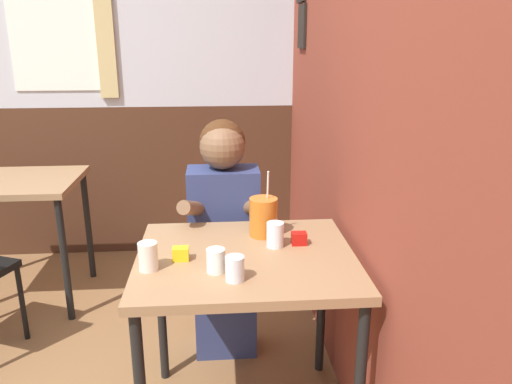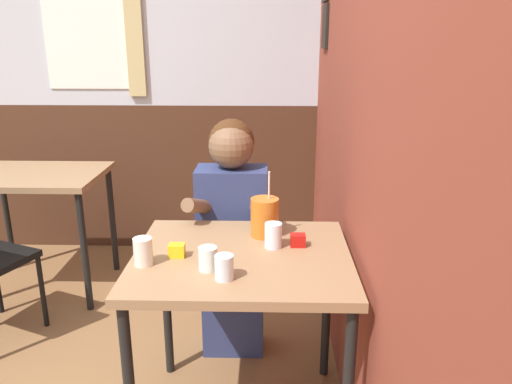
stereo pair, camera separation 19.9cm
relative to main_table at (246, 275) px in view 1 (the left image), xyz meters
The scene contains 12 objects.
brick_wall_right 1.10m from the main_table, 57.32° to the left, with size 0.08×4.20×2.70m.
back_wall 2.16m from the main_table, 114.62° to the left, with size 5.57×0.09×2.70m.
main_table is the anchor object (origin of this frame).
background_table 1.77m from the main_table, 139.05° to the left, with size 0.81×0.62×0.78m.
person_seated 0.53m from the main_table, 98.22° to the left, with size 0.42×0.41×1.21m.
cocktail_pitcher 0.27m from the main_table, 66.18° to the left, with size 0.12×0.12×0.28m.
glass_near_pitcher 0.20m from the main_table, 30.30° to the left, with size 0.07×0.07×0.10m.
glass_center 0.22m from the main_table, 130.08° to the right, with size 0.07×0.07×0.09m.
glass_far_side 0.39m from the main_table, 164.23° to the right, with size 0.07×0.07×0.10m.
glass_by_brick 0.25m from the main_table, 103.55° to the right, with size 0.07×0.07×0.09m.
condiment_ketchup 0.26m from the main_table, 20.81° to the left, with size 0.06×0.04×0.05m.
condiment_mustard 0.27m from the main_table, behind, with size 0.06×0.04×0.05m.
Camera 1 is at (0.74, -1.39, 1.57)m, focal length 35.00 mm.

